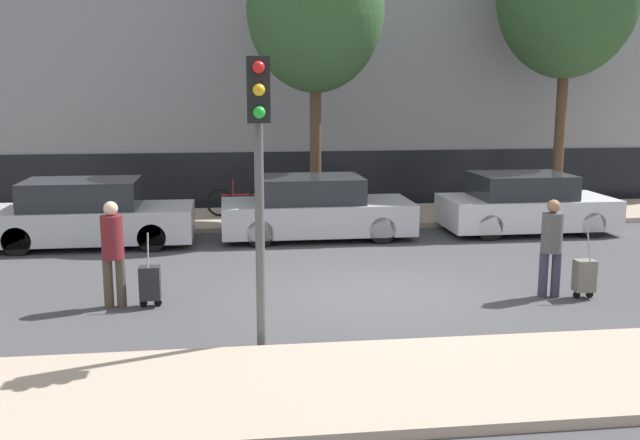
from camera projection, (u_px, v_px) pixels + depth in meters
ground_plane at (380, 294)px, 11.94m from camera, size 80.00×80.00×0.00m
sidewalk_near at (448, 380)px, 8.27m from camera, size 28.00×2.50×0.12m
sidewalk_far at (324, 217)px, 18.75m from camera, size 28.00×3.00×0.12m
building_facade at (307, 40)px, 21.42m from camera, size 28.00×2.91×9.67m
parked_car_0 at (89, 215)px, 15.52m from camera, size 4.38×1.79×1.45m
parked_car_1 at (315, 209)px, 16.37m from camera, size 4.34×1.90×1.42m
parked_car_2 at (525, 205)px, 17.00m from camera, size 3.98×1.91×1.41m
pedestrian_left at (113, 248)px, 11.06m from camera, size 0.35×0.34×1.68m
trolley_left at (150, 283)px, 11.17m from camera, size 0.34×0.29×1.19m
pedestrian_right at (551, 242)px, 11.61m from camera, size 0.34×0.34×1.63m
trolley_right at (584, 276)px, 11.63m from camera, size 0.34×0.29×1.18m
traffic_light at (259, 146)px, 8.88m from camera, size 0.28×0.47×3.77m
parked_bicycle at (240, 202)px, 18.50m from camera, size 1.77×0.06×0.96m
bare_tree_near_crossing at (315, 8)px, 16.98m from camera, size 3.30×3.30×7.20m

